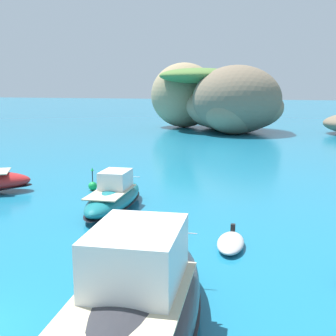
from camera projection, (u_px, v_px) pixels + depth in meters
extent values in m
ellipsoid|color=#9E8966|center=(184.00, 95.00, 69.28)|extent=(13.36, 12.75, 10.12)
ellipsoid|color=#756651|center=(237.00, 100.00, 60.21)|extent=(16.85, 16.66, 9.35)
ellipsoid|color=#84755B|center=(234.00, 107.00, 63.08)|extent=(19.77, 19.68, 7.08)
ellipsoid|color=#84755B|center=(236.00, 109.00, 59.62)|extent=(11.87, 12.84, 6.84)
ellipsoid|color=#84755B|center=(223.00, 115.00, 68.44)|extent=(13.06, 11.09, 4.01)
ellipsoid|color=#517538|center=(199.00, 76.00, 63.38)|extent=(11.66, 10.60, 2.22)
ellipsoid|color=#2D2D33|center=(132.00, 321.00, 10.84)|extent=(4.06, 10.68, 1.77)
ellipsoid|color=black|center=(133.00, 335.00, 10.91)|extent=(4.14, 10.89, 0.21)
cube|color=#C6B793|center=(123.00, 308.00, 9.94)|extent=(3.17, 5.96, 0.06)
cube|color=silver|center=(137.00, 255.00, 11.06)|extent=(2.45, 3.11, 1.46)
cube|color=#2D4756|center=(150.00, 231.00, 12.46)|extent=(2.06, 0.50, 0.77)
cylinder|color=silver|center=(165.00, 232.00, 14.59)|extent=(2.19, 0.23, 0.04)
ellipsoid|color=#19727A|center=(114.00, 199.00, 23.73)|extent=(2.52, 6.94, 1.16)
ellipsoid|color=black|center=(114.00, 203.00, 23.77)|extent=(2.57, 7.08, 0.14)
cube|color=#C6B793|center=(111.00, 192.00, 23.14)|extent=(2.00, 3.86, 0.06)
cube|color=silver|center=(116.00, 179.00, 23.87)|extent=(1.56, 2.00, 0.95)
cube|color=#2D4756|center=(121.00, 174.00, 24.79)|extent=(1.34, 0.32, 0.51)
cylinder|color=silver|center=(128.00, 177.00, 26.15)|extent=(1.43, 0.14, 0.04)
ellipsoid|color=#B2B2B2|center=(231.00, 243.00, 18.08)|extent=(1.28, 2.67, 0.44)
cube|color=#9E998E|center=(231.00, 241.00, 18.07)|extent=(0.73, 1.86, 0.06)
cube|color=black|center=(233.00, 228.00, 19.39)|extent=(0.21, 0.21, 0.36)
sphere|color=green|center=(93.00, 186.00, 27.98)|extent=(0.56, 0.56, 0.56)
cylinder|color=black|center=(92.00, 178.00, 27.89)|extent=(0.06, 0.06, 1.00)
cone|color=green|center=(92.00, 169.00, 27.78)|extent=(0.20, 0.20, 0.20)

